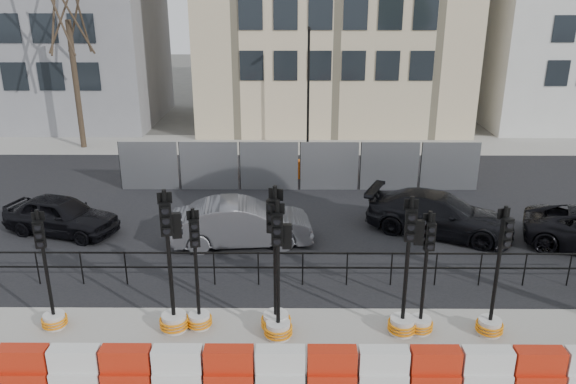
{
  "coord_description": "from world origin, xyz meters",
  "views": [
    {
      "loc": [
        -0.31,
        -12.37,
        7.61
      ],
      "look_at": [
        -0.41,
        3.0,
        2.07
      ],
      "focal_mm": 35.0,
      "sensor_mm": 36.0,
      "label": 1
    }
  ],
  "objects_px": {
    "car_c": "(439,214)",
    "traffic_signal_d": "(279,307)",
    "traffic_signal_a": "(52,305)",
    "traffic_signal_h": "(492,309)",
    "car_a": "(61,215)"
  },
  "relations": [
    {
      "from": "traffic_signal_d",
      "to": "traffic_signal_h",
      "type": "height_order",
      "value": "traffic_signal_d"
    },
    {
      "from": "traffic_signal_a",
      "to": "traffic_signal_h",
      "type": "relative_size",
      "value": 0.94
    },
    {
      "from": "car_a",
      "to": "car_c",
      "type": "relative_size",
      "value": 0.8
    },
    {
      "from": "traffic_signal_d",
      "to": "car_a",
      "type": "xyz_separation_m",
      "value": [
        -7.3,
        5.92,
        -0.16
      ]
    },
    {
      "from": "traffic_signal_a",
      "to": "traffic_signal_h",
      "type": "height_order",
      "value": "traffic_signal_h"
    },
    {
      "from": "traffic_signal_d",
      "to": "car_c",
      "type": "relative_size",
      "value": 0.67
    },
    {
      "from": "traffic_signal_a",
      "to": "car_a",
      "type": "bearing_deg",
      "value": 94.51
    },
    {
      "from": "traffic_signal_d",
      "to": "traffic_signal_h",
      "type": "bearing_deg",
      "value": 3.49
    },
    {
      "from": "traffic_signal_h",
      "to": "traffic_signal_d",
      "type": "bearing_deg",
      "value": 167.83
    },
    {
      "from": "car_a",
      "to": "car_c",
      "type": "bearing_deg",
      "value": -72.97
    },
    {
      "from": "traffic_signal_d",
      "to": "car_a",
      "type": "distance_m",
      "value": 9.4
    },
    {
      "from": "traffic_signal_a",
      "to": "car_a",
      "type": "xyz_separation_m",
      "value": [
        -1.94,
        5.55,
        0.02
      ]
    },
    {
      "from": "car_a",
      "to": "car_c",
      "type": "height_order",
      "value": "car_c"
    },
    {
      "from": "traffic_signal_h",
      "to": "car_a",
      "type": "relative_size",
      "value": 0.79
    },
    {
      "from": "car_c",
      "to": "traffic_signal_d",
      "type": "bearing_deg",
      "value": 162.99
    }
  ]
}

